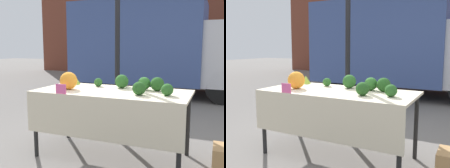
% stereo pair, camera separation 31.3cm
% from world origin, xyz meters
% --- Properties ---
extents(ground_plane, '(40.00, 40.00, 0.00)m').
position_xyz_m(ground_plane, '(0.00, 0.00, 0.00)').
color(ground_plane, slate).
extents(building_facade, '(16.00, 0.60, 6.38)m').
position_xyz_m(building_facade, '(0.00, 9.61, 3.19)').
color(building_facade, brown).
rests_on(building_facade, ground_plane).
extents(tent_pole, '(0.07, 0.07, 2.34)m').
position_xyz_m(tent_pole, '(-0.16, 0.59, 1.17)').
color(tent_pole, black).
rests_on(tent_pole, ground_plane).
extents(parked_truck, '(4.82, 2.29, 2.55)m').
position_xyz_m(parked_truck, '(-0.53, 4.59, 1.37)').
color(parked_truck, '#384C84').
rests_on(parked_truck, ground_plane).
extents(market_table, '(1.84, 0.85, 0.82)m').
position_xyz_m(market_table, '(0.00, -0.06, 0.72)').
color(market_table, beige).
rests_on(market_table, ground_plane).
extents(orange_cauliflower, '(0.22, 0.22, 0.22)m').
position_xyz_m(orange_cauliflower, '(-0.53, -0.12, 0.93)').
color(orange_cauliflower, orange).
rests_on(orange_cauliflower, market_table).
extents(romanesco_head, '(0.14, 0.14, 0.11)m').
position_xyz_m(romanesco_head, '(-0.68, 0.30, 0.88)').
color(romanesco_head, '#93B238').
rests_on(romanesco_head, market_table).
extents(broccoli_head_0, '(0.16, 0.16, 0.16)m').
position_xyz_m(broccoli_head_0, '(0.34, 0.20, 0.90)').
color(broccoli_head_0, '#2D6628').
rests_on(broccoli_head_0, market_table).
extents(broccoli_head_1, '(0.17, 0.17, 0.17)m').
position_xyz_m(broccoli_head_1, '(0.51, 0.18, 0.91)').
color(broccoli_head_1, '#23511E').
rests_on(broccoli_head_1, market_table).
extents(broccoli_head_2, '(0.17, 0.17, 0.17)m').
position_xyz_m(broccoli_head_2, '(0.04, 0.23, 0.91)').
color(broccoli_head_2, '#285B23').
rests_on(broccoli_head_2, market_table).
extents(broccoli_head_3, '(0.11, 0.11, 0.11)m').
position_xyz_m(broccoli_head_3, '(-0.29, 0.24, 0.88)').
color(broccoli_head_3, '#285B23').
rests_on(broccoli_head_3, market_table).
extents(broccoli_head_4, '(0.13, 0.13, 0.13)m').
position_xyz_m(broccoli_head_4, '(0.67, -0.07, 0.89)').
color(broccoli_head_4, '#285B23').
rests_on(broccoli_head_4, market_table).
extents(broccoli_head_5, '(0.15, 0.15, 0.15)m').
position_xyz_m(broccoli_head_5, '(0.38, -0.15, 0.90)').
color(broccoli_head_5, '#23511E').
rests_on(broccoli_head_5, market_table).
extents(price_sign, '(0.13, 0.01, 0.11)m').
position_xyz_m(price_sign, '(-0.45, -0.41, 0.88)').
color(price_sign, '#F45B9E').
rests_on(price_sign, market_table).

